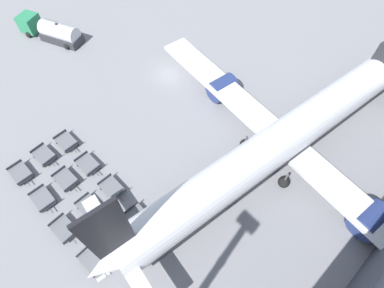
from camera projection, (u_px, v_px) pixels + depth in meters
ground_plane at (172, 73)px, 40.15m from camera, size 500.00×500.00×0.00m
airplane at (294, 133)px, 31.02m from camera, size 40.29×47.35×12.02m
fuel_tanker_primary at (53, 31)px, 43.19m from camera, size 9.78×6.17×2.97m
baggage_dolly_row_near_col_a at (21, 173)px, 31.12m from camera, size 3.24×1.86×0.92m
baggage_dolly_row_near_col_b at (43, 199)px, 29.52m from camera, size 3.22×1.83×0.92m
baggage_dolly_row_near_col_c at (64, 229)px, 27.84m from camera, size 3.27×1.94×0.92m
baggage_dolly_row_near_col_d at (93, 260)px, 26.29m from camera, size 3.27×1.94×0.92m
baggage_dolly_row_mid_a_col_a at (44, 155)px, 32.35m from camera, size 3.29×1.98×0.92m
baggage_dolly_row_mid_a_col_b at (66, 179)px, 30.72m from camera, size 3.27×1.93×0.92m
baggage_dolly_row_mid_a_col_c at (89, 207)px, 29.02m from camera, size 3.24×1.88×0.92m
baggage_dolly_row_mid_a_col_d at (116, 236)px, 27.47m from camera, size 3.21×1.80×0.92m
baggage_dolly_row_mid_b_col_a at (67, 142)px, 33.34m from camera, size 3.25×1.90×0.92m
baggage_dolly_row_mid_b_col_b at (88, 164)px, 31.72m from camera, size 3.25×1.90×0.92m
baggage_dolly_row_mid_b_col_c at (112, 188)px, 30.18m from camera, size 3.23×1.86×0.92m
baggage_dolly_row_mid_b_col_d at (139, 218)px, 28.45m from camera, size 3.23×1.85×0.92m
stand_guidance_stripe at (214, 197)px, 30.14m from camera, size 2.96×25.83×0.01m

